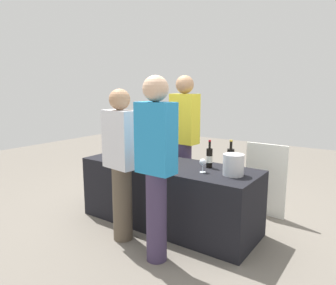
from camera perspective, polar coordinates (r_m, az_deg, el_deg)
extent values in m
plane|color=slate|center=(3.85, 0.00, -14.56)|extent=(12.00, 12.00, 0.00)
cube|color=black|center=(3.71, 0.00, -9.41)|extent=(2.10, 0.74, 0.73)
cylinder|color=black|center=(4.11, -6.88, -0.82)|extent=(0.08, 0.08, 0.20)
cylinder|color=black|center=(4.08, -6.93, 1.16)|extent=(0.03, 0.03, 0.09)
cylinder|color=black|center=(4.07, -6.94, 1.88)|extent=(0.03, 0.03, 0.02)
cylinder|color=silver|center=(4.11, -6.88, -0.96)|extent=(0.08, 0.08, 0.07)
cylinder|color=black|center=(4.04, -5.55, -0.71)|extent=(0.07, 0.07, 0.24)
cylinder|color=black|center=(4.01, -5.59, 1.50)|extent=(0.03, 0.03, 0.08)
cylinder|color=gold|center=(4.00, -5.60, 2.16)|extent=(0.03, 0.03, 0.02)
cylinder|color=silver|center=(4.04, -5.55, -0.88)|extent=(0.07, 0.07, 0.08)
cylinder|color=black|center=(3.89, -2.31, -1.14)|extent=(0.08, 0.08, 0.23)
cylinder|color=black|center=(3.87, -2.33, 1.17)|extent=(0.03, 0.03, 0.09)
cylinder|color=black|center=(3.86, -2.33, 1.92)|extent=(0.03, 0.03, 0.02)
cylinder|color=silver|center=(3.90, -2.31, -1.30)|extent=(0.08, 0.08, 0.08)
cylinder|color=black|center=(3.45, 7.55, -2.84)|extent=(0.07, 0.07, 0.21)
cylinder|color=black|center=(3.42, 7.61, -0.47)|extent=(0.03, 0.03, 0.08)
cylinder|color=maroon|center=(3.41, 7.63, 0.30)|extent=(0.03, 0.03, 0.02)
cylinder|color=silver|center=(3.45, 7.55, -3.01)|extent=(0.07, 0.07, 0.07)
cylinder|color=black|center=(3.38, 11.33, -3.07)|extent=(0.08, 0.08, 0.23)
cylinder|color=black|center=(3.35, 11.42, -0.49)|extent=(0.03, 0.03, 0.08)
cylinder|color=gold|center=(3.34, 11.45, 0.32)|extent=(0.03, 0.03, 0.02)
cylinder|color=silver|center=(3.38, 11.32, -3.26)|extent=(0.08, 0.08, 0.08)
cylinder|color=silver|center=(3.53, -3.35, -4.23)|extent=(0.07, 0.07, 0.00)
cylinder|color=silver|center=(3.52, -3.36, -3.60)|extent=(0.01, 0.01, 0.08)
sphere|color=silver|center=(3.50, -3.37, -2.49)|extent=(0.07, 0.07, 0.07)
sphere|color=#590C19|center=(3.50, -3.37, -2.69)|extent=(0.04, 0.04, 0.04)
cylinder|color=silver|center=(3.44, -1.09, -4.60)|extent=(0.06, 0.06, 0.00)
cylinder|color=silver|center=(3.43, -1.09, -4.08)|extent=(0.01, 0.01, 0.06)
sphere|color=silver|center=(3.41, -1.09, -3.07)|extent=(0.07, 0.07, 0.07)
sphere|color=#590C19|center=(3.42, -1.09, -3.27)|extent=(0.04, 0.04, 0.04)
cylinder|color=silver|center=(3.28, 6.34, -5.40)|extent=(0.06, 0.06, 0.00)
cylinder|color=silver|center=(3.27, 6.35, -4.74)|extent=(0.01, 0.01, 0.07)
sphere|color=silver|center=(3.25, 6.37, -3.57)|extent=(0.07, 0.07, 0.07)
sphere|color=#590C19|center=(3.25, 6.37, -3.78)|extent=(0.04, 0.04, 0.04)
cylinder|color=silver|center=(3.20, 11.84, -3.99)|extent=(0.21, 0.21, 0.22)
cylinder|color=#3F3351|center=(4.25, 2.92, -5.91)|extent=(0.20, 0.20, 0.87)
cube|color=yellow|center=(4.11, 3.02, 4.32)|extent=(0.38, 0.23, 0.65)
sphere|color=tan|center=(4.09, 3.07, 10.51)|extent=(0.24, 0.24, 0.24)
cylinder|color=brown|center=(3.39, -8.31, -10.97)|extent=(0.20, 0.20, 0.79)
cube|color=silver|center=(3.21, -8.63, 0.59)|extent=(0.40, 0.25, 0.59)
sphere|color=tan|center=(3.17, -8.82, 7.77)|extent=(0.21, 0.21, 0.21)
cylinder|color=#3F3351|center=(2.97, -2.12, -13.45)|extent=(0.19, 0.19, 0.85)
cube|color=#268CCC|center=(2.76, -2.22, 0.80)|extent=(0.35, 0.20, 0.63)
sphere|color=#D8AD8C|center=(2.72, -2.28, 9.81)|extent=(0.23, 0.23, 0.23)
cube|color=white|center=(4.13, 17.34, -6.54)|extent=(0.52, 0.05, 0.92)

